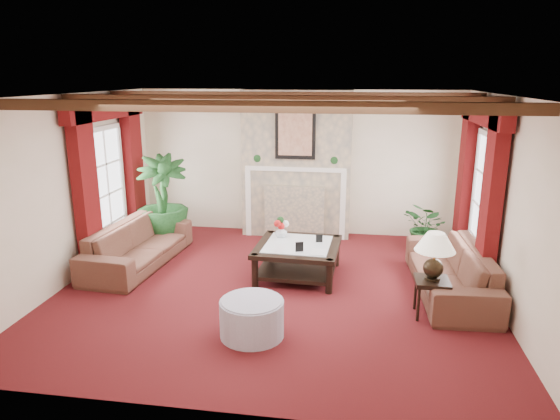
% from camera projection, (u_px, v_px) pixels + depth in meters
% --- Properties ---
extents(floor, '(6.00, 6.00, 0.00)m').
position_uv_depth(floor, '(274.00, 288.00, 7.14)').
color(floor, '#490D14').
rests_on(floor, ground).
extents(ceiling, '(6.00, 6.00, 0.00)m').
position_uv_depth(ceiling, '(274.00, 95.00, 6.43)').
color(ceiling, white).
rests_on(ceiling, floor).
extents(back_wall, '(6.00, 0.02, 2.70)m').
position_uv_depth(back_wall, '(298.00, 163.00, 9.41)').
color(back_wall, beige).
rests_on(back_wall, ground).
extents(left_wall, '(0.02, 5.50, 2.70)m').
position_uv_depth(left_wall, '(70.00, 189.00, 7.22)').
color(left_wall, beige).
rests_on(left_wall, ground).
extents(right_wall, '(0.02, 5.50, 2.70)m').
position_uv_depth(right_wall, '(506.00, 205.00, 6.34)').
color(right_wall, beige).
rests_on(right_wall, ground).
extents(ceiling_beams, '(6.00, 3.00, 0.12)m').
position_uv_depth(ceiling_beams, '(274.00, 100.00, 6.44)').
color(ceiling_beams, '#372311').
rests_on(ceiling_beams, ceiling).
extents(fireplace, '(2.00, 0.52, 2.70)m').
position_uv_depth(fireplace, '(297.00, 90.00, 8.86)').
color(fireplace, tan).
rests_on(fireplace, ground).
extents(french_door_left, '(0.10, 1.10, 2.16)m').
position_uv_depth(french_door_left, '(101.00, 128.00, 7.97)').
color(french_door_left, white).
rests_on(french_door_left, ground).
extents(french_door_right, '(0.10, 1.10, 2.16)m').
position_uv_depth(french_door_right, '(491.00, 135.00, 7.10)').
color(french_door_right, white).
rests_on(french_door_right, ground).
extents(curtains_left, '(0.20, 2.40, 2.55)m').
position_uv_depth(curtains_left, '(105.00, 101.00, 7.84)').
color(curtains_left, '#540B0C').
rests_on(curtains_left, ground).
extents(curtains_right, '(0.20, 2.40, 2.55)m').
position_uv_depth(curtains_right, '(486.00, 105.00, 7.00)').
color(curtains_right, '#540B0C').
rests_on(curtains_right, ground).
extents(sofa_left, '(2.37, 1.03, 0.89)m').
position_uv_depth(sofa_left, '(138.00, 238.00, 7.94)').
color(sofa_left, '#350E16').
rests_on(sofa_left, ground).
extents(sofa_right, '(2.34, 0.88, 0.89)m').
position_uv_depth(sofa_right, '(451.00, 262.00, 6.90)').
color(sofa_right, '#350E16').
rests_on(sofa_right, ground).
extents(potted_palm, '(2.09, 2.27, 0.90)m').
position_uv_depth(potted_palm, '(164.00, 219.00, 8.96)').
color(potted_palm, black).
rests_on(potted_palm, ground).
extents(small_plant, '(1.61, 1.61, 0.68)m').
position_uv_depth(small_plant, '(427.00, 233.00, 8.55)').
color(small_plant, black).
rests_on(small_plant, ground).
extents(coffee_table, '(1.28, 1.28, 0.50)m').
position_uv_depth(coffee_table, '(298.00, 260.00, 7.53)').
color(coffee_table, black).
rests_on(coffee_table, ground).
extents(side_table, '(0.44, 0.44, 0.49)m').
position_uv_depth(side_table, '(431.00, 298.00, 6.27)').
color(side_table, black).
rests_on(side_table, ground).
extents(ottoman, '(0.75, 0.75, 0.44)m').
position_uv_depth(ottoman, '(252.00, 318.00, 5.80)').
color(ottoman, '#9793A6').
rests_on(ottoman, ground).
extents(table_lamp, '(0.50, 0.50, 0.63)m').
position_uv_depth(table_lamp, '(434.00, 256.00, 6.12)').
color(table_lamp, black).
rests_on(table_lamp, side_table).
extents(flower_vase, '(0.30, 0.30, 0.18)m').
position_uv_depth(flower_vase, '(281.00, 232.00, 7.77)').
color(flower_vase, silver).
rests_on(flower_vase, coffee_table).
extents(book, '(0.20, 0.03, 0.28)m').
position_uv_depth(book, '(311.00, 244.00, 7.08)').
color(book, black).
rests_on(book, coffee_table).
extents(photo_frame_a, '(0.12, 0.05, 0.15)m').
position_uv_depth(photo_frame_a, '(299.00, 247.00, 7.12)').
color(photo_frame_a, black).
rests_on(photo_frame_a, coffee_table).
extents(photo_frame_b, '(0.10, 0.04, 0.13)m').
position_uv_depth(photo_frame_b, '(319.00, 239.00, 7.52)').
color(photo_frame_b, black).
rests_on(photo_frame_b, coffee_table).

